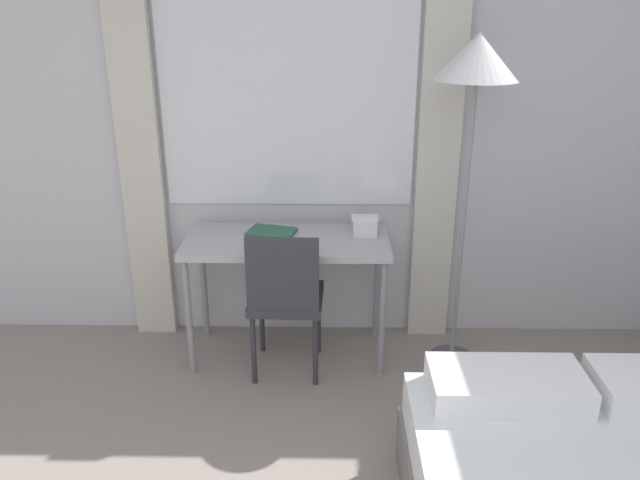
# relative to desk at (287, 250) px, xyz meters

# --- Properties ---
(wall_back_with_window) EXTENTS (5.22, 0.13, 2.70)m
(wall_back_with_window) POSITION_rel_desk_xyz_m (0.14, 0.33, 0.68)
(wall_back_with_window) COLOR silver
(wall_back_with_window) RESTS_ON ground_plane
(desk) EXTENTS (1.15, 0.51, 0.74)m
(desk) POSITION_rel_desk_xyz_m (0.00, 0.00, 0.00)
(desk) COLOR #B2B2B7
(desk) RESTS_ON ground_plane
(desk_chair) EXTENTS (0.41, 0.41, 0.87)m
(desk_chair) POSITION_rel_desk_xyz_m (0.00, -0.22, -0.17)
(desk_chair) COLOR #333338
(desk_chair) RESTS_ON ground_plane
(standing_lamp) EXTENTS (0.43, 0.43, 1.86)m
(standing_lamp) POSITION_rel_desk_xyz_m (0.97, -0.06, 0.98)
(standing_lamp) COLOR #4C4C51
(standing_lamp) RESTS_ON ground_plane
(telephone) EXTENTS (0.15, 0.17, 0.10)m
(telephone) POSITION_rel_desk_xyz_m (0.44, 0.10, 0.12)
(telephone) COLOR white
(telephone) RESTS_ON desk
(book) EXTENTS (0.30, 0.24, 0.02)m
(book) POSITION_rel_desk_xyz_m (-0.09, 0.07, 0.08)
(book) COLOR #33664C
(book) RESTS_ON desk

